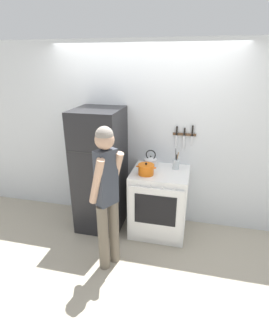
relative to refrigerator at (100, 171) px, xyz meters
The scene contains 9 objects.
ground_plane 1.07m from the refrigerator, 32.64° to the left, with size 14.00×14.00×0.00m, color #B2A893.
wall_back 0.78m from the refrigerator, 34.83° to the left, with size 10.00×0.06×2.55m.
refrigerator is the anchor object (origin of this frame).
stove_range 0.93m from the refrigerator, ahead, with size 0.75×0.70×0.92m.
dutch_oven_pot 0.70m from the refrigerator, ahead, with size 0.25×0.21×0.16m.
tea_kettle 0.72m from the refrigerator, 12.20° to the left, with size 0.22×0.18×0.25m.
utensil_jar 1.05m from the refrigerator, ahead, with size 0.09×0.09×0.29m.
person 0.89m from the refrigerator, 64.73° to the right, with size 0.39×0.42×1.69m.
wall_knife_strip 1.26m from the refrigerator, 16.61° to the left, with size 0.31×0.03×0.33m.
Camera 1 is at (0.71, -3.52, 2.29)m, focal length 28.00 mm.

